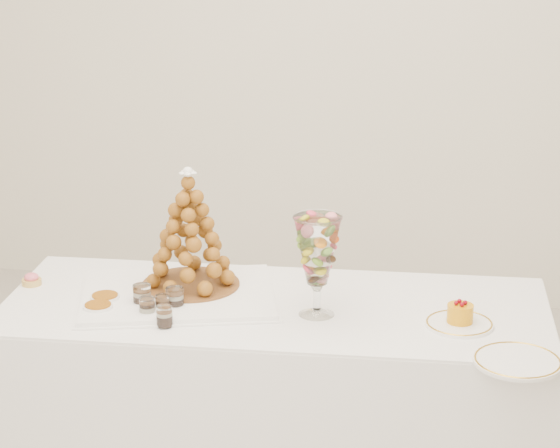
# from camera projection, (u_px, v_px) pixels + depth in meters

# --- Properties ---
(buffet_table) EXTENTS (1.82, 0.82, 0.67)m
(buffet_table) POSITION_uv_depth(u_px,v_px,m) (275.00, 398.00, 3.64)
(buffet_table) COLOR white
(buffet_table) RESTS_ON ground
(lace_tray) EXTENTS (0.73, 0.62, 0.02)m
(lace_tray) POSITION_uv_depth(u_px,v_px,m) (178.00, 295.00, 3.59)
(lace_tray) COLOR white
(lace_tray) RESTS_ON buffet_table
(macaron_vase) EXTENTS (0.15, 0.15, 0.32)m
(macaron_vase) POSITION_uv_depth(u_px,v_px,m) (317.00, 252.00, 3.39)
(macaron_vase) COLOR white
(macaron_vase) RESTS_ON buffet_table
(cake_plate) EXTENTS (0.21, 0.21, 0.01)m
(cake_plate) POSITION_uv_depth(u_px,v_px,m) (459.00, 324.00, 3.37)
(cake_plate) COLOR white
(cake_plate) RESTS_ON buffet_table
(spare_plate) EXTENTS (0.25, 0.25, 0.01)m
(spare_plate) POSITION_uv_depth(u_px,v_px,m) (517.00, 361.00, 3.12)
(spare_plate) COLOR white
(spare_plate) RESTS_ON buffet_table
(pink_tart) EXTENTS (0.07, 0.07, 0.04)m
(pink_tart) POSITION_uv_depth(u_px,v_px,m) (32.00, 280.00, 3.70)
(pink_tart) COLOR tan
(pink_tart) RESTS_ON buffet_table
(verrine_a) EXTENTS (0.07, 0.07, 0.08)m
(verrine_a) POSITION_uv_depth(u_px,v_px,m) (142.00, 296.00, 3.50)
(verrine_a) COLOR white
(verrine_a) RESTS_ON buffet_table
(verrine_b) EXTENTS (0.05, 0.05, 0.06)m
(verrine_b) POSITION_uv_depth(u_px,v_px,m) (163.00, 305.00, 3.45)
(verrine_b) COLOR white
(verrine_b) RESTS_ON buffet_table
(verrine_c) EXTENTS (0.06, 0.06, 0.08)m
(verrine_c) POSITION_uv_depth(u_px,v_px,m) (175.00, 299.00, 3.47)
(verrine_c) COLOR white
(verrine_c) RESTS_ON buffet_table
(verrine_d) EXTENTS (0.06, 0.06, 0.07)m
(verrine_d) POSITION_uv_depth(u_px,v_px,m) (147.00, 308.00, 3.42)
(verrine_d) COLOR white
(verrine_d) RESTS_ON buffet_table
(verrine_e) EXTENTS (0.06, 0.06, 0.07)m
(verrine_e) POSITION_uv_depth(u_px,v_px,m) (164.00, 317.00, 3.35)
(verrine_e) COLOR white
(verrine_e) RESTS_ON buffet_table
(ramekin_back) EXTENTS (0.09, 0.09, 0.03)m
(ramekin_back) POSITION_uv_depth(u_px,v_px,m) (105.00, 300.00, 3.53)
(ramekin_back) COLOR white
(ramekin_back) RESTS_ON buffet_table
(ramekin_front) EXTENTS (0.09, 0.09, 0.03)m
(ramekin_front) POSITION_uv_depth(u_px,v_px,m) (98.00, 309.00, 3.46)
(ramekin_front) COLOR white
(ramekin_front) RESTS_ON buffet_table
(croquembouche) EXTENTS (0.33, 0.33, 0.41)m
(croquembouche) POSITION_uv_depth(u_px,v_px,m) (189.00, 229.00, 3.58)
(croquembouche) COLOR brown
(croquembouche) RESTS_ON lace_tray
(mousse_cake) EXTENTS (0.08, 0.08, 0.07)m
(mousse_cake) POSITION_uv_depth(u_px,v_px,m) (460.00, 313.00, 3.37)
(mousse_cake) COLOR orange
(mousse_cake) RESTS_ON cake_plate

